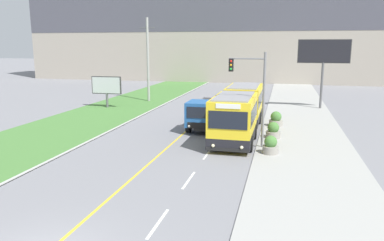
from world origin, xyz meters
name	(u,v)px	position (x,y,z in m)	size (l,w,h in m)	color
lane_marking_centre	(96,220)	(0.41, 2.89, 0.00)	(2.88, 140.00, 0.01)	gold
apartment_block_background	(245,10)	(0.00, 58.92, 12.36)	(80.00, 8.04, 24.72)	#A89E8E
city_bus	(239,111)	(3.96, 18.17, 1.64)	(2.75, 12.06, 3.23)	yellow
dump_truck	(207,115)	(1.43, 18.68, 1.20)	(2.56, 6.52, 2.33)	black
car_distant	(252,100)	(3.85, 30.97, 0.69)	(1.80, 4.30, 1.45)	silver
utility_pole_far	(148,60)	(-8.11, 31.83, 4.76)	(1.80, 0.28, 9.42)	#9E9E99
traffic_light_mast	(254,88)	(5.21, 14.48, 3.81)	(2.28, 0.32, 5.99)	slate
billboard_large	(324,55)	(10.77, 30.83, 5.47)	(5.03, 0.24, 6.96)	#59595B
billboard_small	(106,86)	(-10.73, 26.49, 2.24)	(3.22, 0.24, 3.24)	#59595B
planter_round_near	(271,146)	(6.42, 13.08, 0.56)	(0.94, 0.94, 1.09)	gray
planter_round_second	(273,131)	(6.46, 17.02, 0.57)	(0.99, 0.99, 1.12)	gray
planter_round_third	(276,120)	(6.55, 20.96, 0.60)	(1.06, 1.06, 1.19)	gray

